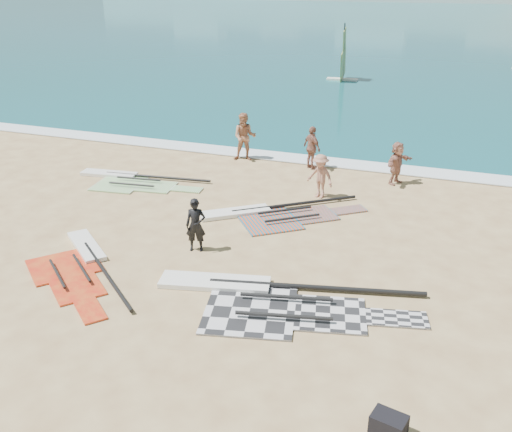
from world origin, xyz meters
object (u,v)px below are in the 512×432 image
(rig_orange, at_px, (271,214))
(beachgoer_back, at_px, (312,148))
(rig_red, at_px, (80,264))
(beachgoer_right, at_px, (397,163))
(gear_bag_far, at_px, (389,424))
(beachgoer_mid, at_px, (320,176))
(person_wetsuit, at_px, (196,225))
(rig_green, at_px, (129,180))
(beachgoer_left, at_px, (245,137))
(rig_grey, at_px, (265,298))

(rig_orange, height_order, beachgoer_back, beachgoer_back)
(rig_red, height_order, beachgoer_right, beachgoer_right)
(rig_orange, relative_size, beachgoer_back, 2.98)
(rig_orange, bearing_deg, beachgoer_back, 52.18)
(gear_bag_far, height_order, beachgoer_mid, beachgoer_mid)
(rig_orange, bearing_deg, beachgoer_mid, 25.47)
(beachgoer_back, bearing_deg, rig_orange, 129.53)
(person_wetsuit, bearing_deg, rig_green, 121.59)
(person_wetsuit, bearing_deg, rig_red, -159.31)
(rig_orange, height_order, beachgoer_mid, beachgoer_mid)
(rig_orange, relative_size, beachgoer_mid, 3.30)
(beachgoer_left, xyz_separation_m, beachgoer_mid, (3.89, -3.04, -0.21))
(beachgoer_left, distance_m, beachgoer_back, 2.84)
(beachgoer_right, bearing_deg, rig_grey, -165.77)
(beachgoer_mid, bearing_deg, beachgoer_right, 66.45)
(gear_bag_far, bearing_deg, beachgoer_right, 96.91)
(person_wetsuit, xyz_separation_m, beachgoer_right, (4.42, 7.37, 0.02))
(rig_green, xyz_separation_m, beachgoer_left, (3.06, 3.88, 0.92))
(beachgoer_left, bearing_deg, gear_bag_far, -73.74)
(beachgoer_left, height_order, beachgoer_back, beachgoer_left)
(rig_green, height_order, rig_red, rig_green)
(person_wetsuit, distance_m, beachgoer_back, 8.04)
(rig_orange, bearing_deg, rig_red, -164.55)
(beachgoer_right, bearing_deg, beachgoer_back, 105.24)
(rig_red, distance_m, beachgoer_mid, 8.39)
(rig_orange, bearing_deg, person_wetsuit, -149.09)
(rig_grey, distance_m, beachgoer_left, 10.84)
(rig_grey, xyz_separation_m, beachgoer_mid, (-0.44, 6.86, 0.71))
(rig_red, relative_size, beachgoer_back, 2.44)
(person_wetsuit, xyz_separation_m, beachgoer_mid, (2.18, 5.07, 0.01))
(rig_red, distance_m, beachgoer_right, 11.55)
(gear_bag_far, bearing_deg, beachgoer_left, 120.12)
(gear_bag_far, height_order, beachgoer_left, beachgoer_left)
(rig_red, distance_m, beachgoer_left, 10.06)
(rig_orange, xyz_separation_m, gear_bag_far, (4.78, -8.03, 0.12))
(gear_bag_far, relative_size, beachgoer_left, 0.29)
(rig_green, relative_size, rig_red, 1.25)
(beachgoer_back, height_order, beachgoer_right, beachgoer_back)
(rig_green, relative_size, beachgoer_mid, 3.37)
(rig_green, distance_m, gear_bag_far, 14.16)
(beachgoer_left, bearing_deg, beachgoer_right, -20.71)
(beachgoer_back, bearing_deg, rig_red, 109.30)
(beachgoer_left, xyz_separation_m, beachgoer_right, (6.13, -0.74, -0.19))
(rig_green, relative_size, beachgoer_left, 2.64)
(beachgoer_back, relative_size, beachgoer_right, 1.08)
(gear_bag_far, distance_m, beachgoer_left, 15.23)
(beachgoer_left, bearing_deg, rig_orange, -74.74)
(beachgoer_mid, bearing_deg, person_wetsuit, -92.74)
(beachgoer_left, bearing_deg, beachgoer_mid, -51.86)
(beachgoer_left, bearing_deg, rig_red, -108.13)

